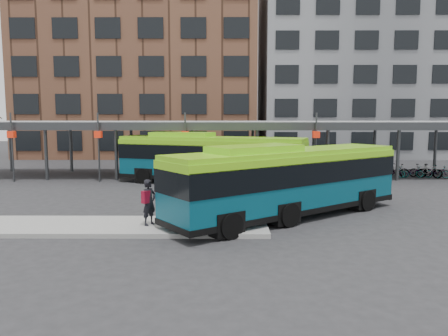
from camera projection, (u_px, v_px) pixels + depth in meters
ground at (230, 212)px, 20.74m from camera, size 120.00×120.00×0.00m
boarding_island at (96, 226)px, 17.78m from camera, size 14.00×3.00×0.18m
canopy at (228, 125)px, 33.05m from camera, size 40.00×6.53×4.80m
building_brick at (143, 61)px, 51.27m from camera, size 26.00×14.00×22.00m
building_grey at (364, 70)px, 51.24m from camera, size 24.00×14.00×20.00m
bus_front at (288, 179)px, 19.47m from camera, size 11.25×9.32×3.34m
bus_rear at (210, 157)px, 29.13m from camera, size 12.77×6.73×3.47m
pedestrian at (149, 202)px, 17.54m from camera, size 0.74×0.81×1.85m
bike_rack at (410, 171)px, 32.45m from camera, size 6.03×1.67×1.06m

